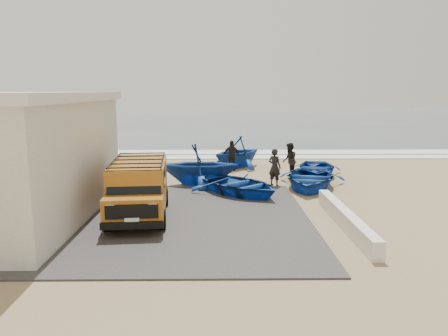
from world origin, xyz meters
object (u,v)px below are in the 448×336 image
object	(u,v)px
boat_near_right	(310,178)
boat_mid_right	(316,169)
fisherman_front	(275,167)
fisherman_back	(231,155)
van	(139,186)
fisherman_middle	(289,161)
parapet	(345,219)
boat_mid_left	(199,165)
boat_far_left	(238,152)
boat_near_left	(238,185)

from	to	relation	value
boat_near_right	boat_mid_right	distance (m)	2.86
fisherman_front	fisherman_back	bearing A→B (deg)	-27.39
van	fisherman_middle	xyz separation A→B (m)	(6.33, 6.79, -0.19)
fisherman_middle	parapet	bearing A→B (deg)	9.24
van	boat_mid_left	size ratio (longest dim) A/B	1.32
van	fisherman_front	bearing A→B (deg)	37.84
fisherman_front	van	bearing A→B (deg)	80.37
parapet	fisherman_front	size ratio (longest dim) A/B	3.45
parapet	fisherman_middle	world-z (taller)	fisherman_middle
parapet	boat_mid_right	bearing A→B (deg)	83.68
boat_mid_right	fisherman_back	world-z (taller)	fisherman_back
boat_mid_right	fisherman_middle	world-z (taller)	fisherman_middle
boat_mid_left	fisherman_middle	xyz separation A→B (m)	(4.45, 1.54, -0.07)
boat_far_left	parapet	bearing A→B (deg)	-28.99
boat_mid_left	fisherman_middle	size ratio (longest dim) A/B	2.04
van	fisherman_middle	bearing A→B (deg)	41.84
fisherman_front	fisherman_back	xyz separation A→B (m)	(-1.88, 3.99, -0.03)
boat_near_left	parapet	bearing A→B (deg)	-95.26
boat_near_left	fisherman_middle	xyz separation A→B (m)	(2.72, 3.54, 0.46)
van	boat_near_left	xyz separation A→B (m)	(3.61, 3.25, -0.65)
van	boat_near_left	bearing A→B (deg)	36.83
parapet	van	world-z (taller)	van
boat_far_left	fisherman_front	distance (m)	5.14
van	boat_mid_left	distance (m)	5.58
fisherman_front	fisherman_middle	distance (m)	2.04
boat_far_left	fisherman_back	size ratio (longest dim) A/B	2.06
boat_far_left	boat_mid_left	bearing A→B (deg)	-66.98
boat_near_left	boat_mid_right	xyz separation A→B (m)	(4.19, 4.00, -0.03)
boat_near_left	boat_far_left	size ratio (longest dim) A/B	1.21
fisherman_middle	boat_far_left	bearing A→B (deg)	-136.08
fisherman_front	fisherman_back	distance (m)	4.41
boat_near_right	fisherman_middle	world-z (taller)	fisherman_middle
van	fisherman_middle	world-z (taller)	van
boat_mid_right	boat_far_left	size ratio (longest dim) A/B	1.12
boat_far_left	fisherman_front	bearing A→B (deg)	-26.94
fisherman_front	fisherman_back	world-z (taller)	fisherman_front
boat_mid_right	boat_near_left	bearing A→B (deg)	-125.88
boat_far_left	fisherman_back	distance (m)	1.00
boat_mid_left	boat_mid_right	size ratio (longest dim) A/B	0.95
boat_near_right	van	bearing A→B (deg)	-130.52
parapet	boat_far_left	distance (m)	11.62
van	fisherman_front	xyz separation A→B (m)	(5.36, 5.00, -0.21)
boat_mid_right	fisherman_front	bearing A→B (deg)	-126.85
parapet	fisherman_back	distance (m)	10.84
boat_mid_left	fisherman_back	size ratio (longest dim) A/B	2.18
boat_mid_left	van	bearing A→B (deg)	160.22
boat_mid_right	fisherman_front	distance (m)	3.35
boat_near_left	boat_mid_left	bearing A→B (deg)	90.10
boat_near_left	fisherman_front	xyz separation A→B (m)	(1.75, 1.75, 0.44)
fisherman_middle	boat_near_left	bearing A→B (deg)	-31.99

